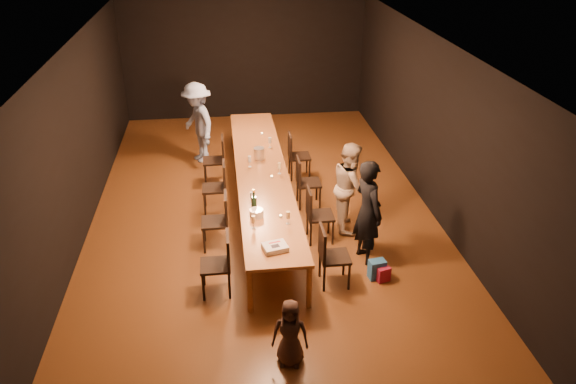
{
  "coord_description": "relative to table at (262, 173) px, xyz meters",
  "views": [
    {
      "loc": [
        -0.64,
        -8.96,
        4.96
      ],
      "look_at": [
        0.3,
        -1.36,
        1.0
      ],
      "focal_mm": 35.0,
      "sensor_mm": 36.0,
      "label": 1
    }
  ],
  "objects": [
    {
      "name": "wineglass_2",
      "position": [
        -0.25,
        -1.21,
        0.15
      ],
      "size": [
        0.06,
        0.06,
        0.21
      ],
      "primitive_type": null,
      "color": "silver",
      "rests_on": "table"
    },
    {
      "name": "tealight_mid",
      "position": [
        0.15,
        -0.31,
        0.06
      ],
      "size": [
        0.05,
        0.05,
        0.03
      ],
      "primitive_type": "cylinder",
      "color": "#B2B7B2",
      "rests_on": "table"
    },
    {
      "name": "child",
      "position": [
        0.01,
        -3.9,
        -0.25
      ],
      "size": [
        0.49,
        0.37,
        0.9
      ],
      "primitive_type": "imported",
      "rotation": [
        0.0,
        0.0,
        -0.21
      ],
      "color": "#3F2B23",
      "rests_on": "ground"
    },
    {
      "name": "chair_left_1",
      "position": [
        -0.85,
        -1.2,
        -0.24
      ],
      "size": [
        0.42,
        0.42,
        0.93
      ],
      "primitive_type": null,
      "rotation": [
        0.0,
        0.0,
        1.57
      ],
      "color": "black",
      "rests_on": "ground"
    },
    {
      "name": "woman_birthday",
      "position": [
        1.46,
        -1.83,
        0.13
      ],
      "size": [
        0.56,
        0.7,
        1.67
      ],
      "primitive_type": "imported",
      "rotation": [
        0.0,
        0.0,
        1.86
      ],
      "color": "black",
      "rests_on": "ground"
    },
    {
      "name": "wineglass_1",
      "position": [
        0.24,
        -1.9,
        0.15
      ],
      "size": [
        0.06,
        0.06,
        0.21
      ],
      "primitive_type": null,
      "color": "beige",
      "rests_on": "table"
    },
    {
      "name": "birthday_cake",
      "position": [
        -0.02,
        -2.56,
        0.09
      ],
      "size": [
        0.37,
        0.32,
        0.08
      ],
      "rotation": [
        0.0,
        0.0,
        0.23
      ],
      "color": "white",
      "rests_on": "table"
    },
    {
      "name": "tealight_far",
      "position": [
        0.15,
        1.73,
        0.06
      ],
      "size": [
        0.05,
        0.05,
        0.03
      ],
      "primitive_type": "cylinder",
      "color": "#B2B7B2",
      "rests_on": "table"
    },
    {
      "name": "chair_right_1",
      "position": [
        0.85,
        -1.2,
        -0.24
      ],
      "size": [
        0.42,
        0.42,
        0.93
      ],
      "primitive_type": null,
      "rotation": [
        0.0,
        0.0,
        -1.57
      ],
      "color": "black",
      "rests_on": "ground"
    },
    {
      "name": "woman_tan",
      "position": [
        1.41,
        -0.85,
        0.07
      ],
      "size": [
        0.66,
        0.81,
        1.54
      ],
      "primitive_type": "imported",
      "rotation": [
        0.0,
        0.0,
        1.46
      ],
      "color": "beige",
      "rests_on": "ground"
    },
    {
      "name": "champagne_bottle",
      "position": [
        -0.23,
        -1.42,
        0.22
      ],
      "size": [
        0.1,
        0.1,
        0.35
      ],
      "primitive_type": null,
      "rotation": [
        0.0,
        0.0,
        0.26
      ],
      "color": "black",
      "rests_on": "table"
    },
    {
      "name": "ice_bucket",
      "position": [
        -0.0,
        0.5,
        0.16
      ],
      "size": [
        0.25,
        0.25,
        0.22
      ],
      "primitive_type": "cylinder",
      "rotation": [
        0.0,
        0.0,
        0.33
      ],
      "color": "silver",
      "rests_on": "table"
    },
    {
      "name": "table",
      "position": [
        0.0,
        0.0,
        0.0
      ],
      "size": [
        0.9,
        6.0,
        0.75
      ],
      "color": "brown",
      "rests_on": "ground"
    },
    {
      "name": "room_shell",
      "position": [
        0.0,
        0.0,
        1.38
      ],
      "size": [
        6.04,
        10.04,
        3.02
      ],
      "color": "black",
      "rests_on": "ground"
    },
    {
      "name": "plate_stack",
      "position": [
        -0.21,
        -1.62,
        0.11
      ],
      "size": [
        0.22,
        0.22,
        0.12
      ],
      "primitive_type": "cylinder",
      "rotation": [
        0.0,
        0.0,
        0.03
      ],
      "color": "silver",
      "rests_on": "table"
    },
    {
      "name": "wineglass_0",
      "position": [
        -0.27,
        -1.96,
        0.15
      ],
      "size": [
        0.06,
        0.06,
        0.21
      ],
      "primitive_type": null,
      "color": "beige",
      "rests_on": "table"
    },
    {
      "name": "chair_right_0",
      "position": [
        0.85,
        -2.4,
        -0.24
      ],
      "size": [
        0.42,
        0.42,
        0.93
      ],
      "primitive_type": null,
      "rotation": [
        0.0,
        0.0,
        -1.57
      ],
      "color": "black",
      "rests_on": "ground"
    },
    {
      "name": "chair_left_2",
      "position": [
        -0.85,
        0.0,
        -0.24
      ],
      "size": [
        0.42,
        0.42,
        0.93
      ],
      "primitive_type": null,
      "rotation": [
        0.0,
        0.0,
        1.57
      ],
      "color": "black",
      "rests_on": "ground"
    },
    {
      "name": "wineglass_3",
      "position": [
        0.3,
        -0.17,
        0.15
      ],
      "size": [
        0.06,
        0.06,
        0.21
      ],
      "primitive_type": null,
      "color": "beige",
      "rests_on": "table"
    },
    {
      "name": "chair_left_3",
      "position": [
        -0.85,
        1.2,
        -0.24
      ],
      "size": [
        0.42,
        0.42,
        0.93
      ],
      "primitive_type": null,
      "rotation": [
        0.0,
        0.0,
        1.57
      ],
      "color": "black",
      "rests_on": "ground"
    },
    {
      "name": "gift_bag_red",
      "position": [
        1.58,
        -2.45,
        -0.59
      ],
      "size": [
        0.22,
        0.16,
        0.23
      ],
      "primitive_type": "cube",
      "rotation": [
        0.0,
        0.0,
        0.29
      ],
      "color": "#B61B42",
      "rests_on": "ground"
    },
    {
      "name": "ground",
      "position": [
        0.0,
        0.0,
        -0.7
      ],
      "size": [
        10.0,
        10.0,
        0.0
      ],
      "primitive_type": "plane",
      "color": "#452711",
      "rests_on": "ground"
    },
    {
      "name": "man_blue",
      "position": [
        -1.15,
        2.28,
        0.15
      ],
      "size": [
        1.04,
        1.27,
        1.71
      ],
      "primitive_type": "imported",
      "rotation": [
        0.0,
        0.0,
        -1.14
      ],
      "color": "#849DCD",
      "rests_on": "ground"
    },
    {
      "name": "wineglass_4",
      "position": [
        -0.19,
        0.18,
        0.15
      ],
      "size": [
        0.06,
        0.06,
        0.21
      ],
      "primitive_type": null,
      "color": "silver",
      "rests_on": "table"
    },
    {
      "name": "chair_right_3",
      "position": [
        0.85,
        1.2,
        -0.24
      ],
      "size": [
        0.42,
        0.42,
        0.93
      ],
      "primitive_type": null,
      "rotation": [
        0.0,
        0.0,
        -1.57
      ],
      "color": "black",
      "rests_on": "ground"
    },
    {
      "name": "wineglass_5",
      "position": [
        0.25,
        1.02,
        0.15
      ],
      "size": [
        0.06,
        0.06,
        0.21
      ],
      "primitive_type": null,
      "color": "silver",
      "rests_on": "table"
    },
    {
      "name": "tealight_near",
      "position": [
        0.15,
        -1.69,
        0.06
      ],
      "size": [
        0.05,
        0.05,
        0.03
      ],
      "primitive_type": "cylinder",
      "color": "#B2B7B2",
      "rests_on": "table"
    },
    {
      "name": "chair_left_0",
      "position": [
        -0.85,
        -2.4,
        -0.24
      ],
      "size": [
        0.42,
        0.42,
        0.93
      ],
      "primitive_type": null,
      "rotation": [
        0.0,
        0.0,
        1.57
      ],
      "color": "black",
      "rests_on": "ground"
    },
    {
      "name": "gift_bag_blue",
      "position": [
        1.5,
        -2.35,
        -0.55
      ],
      "size": [
        0.26,
        0.2,
        0.3
      ],
      "primitive_type": "cube",
      "rotation": [
        0.0,
        0.0,
        0.17
      ],
      "color": "#296BB4",
      "rests_on": "ground"
    },
    {
      "name": "chair_right_2",
      "position": [
        0.85,
        0.0,
        -0.24
      ],
      "size": [
        0.42,
        0.42,
        0.93
      ],
      "primitive_type": null,
      "rotation": [
        0.0,
        0.0,
        -1.57
      ],
      "color": "black",
      "rests_on": "ground"
    }
  ]
}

